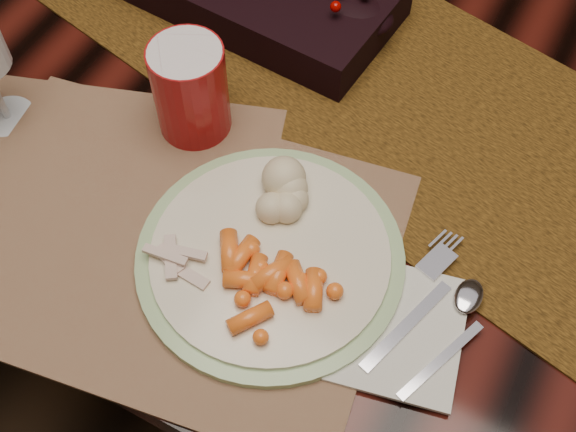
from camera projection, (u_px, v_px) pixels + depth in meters
The scene contains 13 objects.
floor at pixel (348, 324), 1.55m from camera, with size 5.00×5.00×0.00m, color black.
dining_table at pixel (364, 234), 1.23m from camera, with size 1.80×1.00×0.75m, color black.
table_runner at pixel (353, 70), 0.93m from camera, with size 1.79×0.37×0.00m, color black.
placemat_main at pixel (167, 244), 0.79m from camera, with size 0.48×0.35×0.00m, color brown.
placemat_second at pixel (68, 197), 0.82m from camera, with size 0.45×0.33×0.00m, color #9C6945.
dinner_plate at pixel (270, 256), 0.77m from camera, with size 0.29×0.29×0.02m, color beige.
baby_carrots at pixel (253, 297), 0.72m from camera, with size 0.12×0.10×0.02m, color orange, non-canonical shape.
mashed_potatoes at pixel (274, 189), 0.78m from camera, with size 0.09×0.07×0.05m, color tan, non-canonical shape.
turkey_shreds at pixel (182, 259), 0.75m from camera, with size 0.08×0.07×0.02m, color #A18470, non-canonical shape.
napkin at pixel (400, 329), 0.73m from camera, with size 0.13×0.15×0.01m, color silver.
fork at pixel (414, 309), 0.73m from camera, with size 0.02×0.17×0.00m, color silver, non-canonical shape.
spoon at pixel (450, 340), 0.72m from camera, with size 0.03×0.14×0.00m, color silver, non-canonical shape.
red_cup at pixel (190, 90), 0.83m from camera, with size 0.09×0.09×0.12m, color maroon.
Camera 1 is at (0.18, -0.62, 1.43)m, focal length 45.00 mm.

